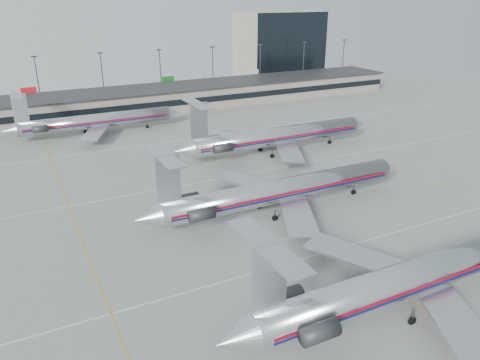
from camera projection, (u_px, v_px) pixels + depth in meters
ground at (393, 288)px, 53.76m from camera, size 260.00×260.00×0.00m
apron_markings at (339, 248)px, 62.03m from camera, size 160.00×0.15×0.02m
terminal at (147, 99)px, 133.64m from camera, size 162.00×17.00×6.25m
light_mast_row at (132, 73)px, 143.23m from camera, size 163.60×0.40×15.28m
distant_building at (279, 46)px, 181.06m from camera, size 30.00×20.00×25.00m
jet_foreground at (413, 277)px, 49.48m from camera, size 47.38×27.90×12.40m
jet_second_row at (279, 191)px, 71.24m from camera, size 46.27×27.25×12.11m
jet_third_row at (275, 136)px, 97.68m from camera, size 45.96×28.27×12.57m
jet_back_row at (93, 121)px, 110.68m from camera, size 41.30×25.40×11.29m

